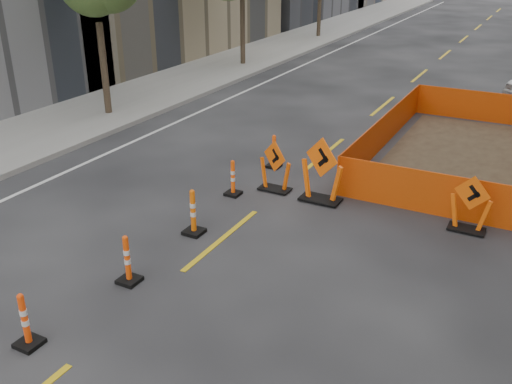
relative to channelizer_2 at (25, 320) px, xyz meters
The scene contains 11 objects.
ground_plane 1.12m from the channelizer_2, 26.14° to the left, with size 140.00×140.00×0.00m, color black.
sidewalk_left 14.85m from the channelizer_2, 123.04° to the left, with size 4.00×90.00×0.15m, color gray.
channelizer_2 is the anchor object (origin of this frame).
channelizer_3 2.20m from the channelizer_2, 84.10° to the left, with size 0.39×0.39×0.99m, color #DE4209, non-canonical shape.
channelizer_4 4.37m from the channelizer_2, 87.02° to the left, with size 0.41×0.41×1.05m, color #DC5909, non-canonical shape.
channelizer_5 6.55m from the channelizer_2, 90.38° to the left, with size 0.37×0.37×0.93m, color #F14D0A, non-canonical shape.
channelizer_6 8.73m from the channelizer_2, 89.88° to the left, with size 0.38×0.38×0.95m, color #FF4B0A, non-canonical shape.
chevron_sign_left 7.34m from the channelizer_2, 84.04° to the left, with size 0.90×0.54×1.35m, color #DF5109, non-canonical shape.
chevron_sign_center 7.52m from the channelizer_2, 74.25° to the left, with size 1.10×0.66×1.65m, color #EF580A, non-canonical shape.
chevron_sign_right 9.13m from the channelizer_2, 53.09° to the left, with size 0.88×0.53×1.32m, color #E05109, non-canonical shape.
safety_fence 12.86m from the channelizer_2, 68.46° to the left, with size 4.94×8.40×1.05m, color #FF430D, non-canonical shape.
Camera 1 is at (5.69, -5.19, 5.92)m, focal length 40.00 mm.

